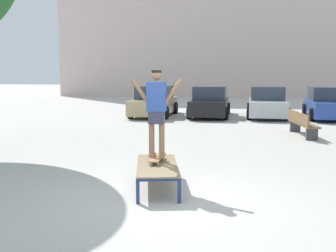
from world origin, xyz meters
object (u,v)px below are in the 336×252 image
Objects in this scene: car_tan at (154,102)px; skate_box at (157,167)px; skater at (157,107)px; car_black at (210,103)px; skateboard at (157,158)px; car_silver at (267,103)px; car_blue at (327,104)px; park_bench at (302,123)px.

skate_box is at bearing -79.88° from car_tan.
skate_box is 12.85m from car_tan.
car_black is at bearing 87.44° from skater.
skate_box is at bearing -92.33° from car_black.
car_silver reaches higher than skateboard.
skate_box is 0.25m from skateboard.
skate_box is 0.47× the size of car_blue.
park_bench is (0.61, -5.82, -0.24)m from car_silver.
skateboard is at bearing -79.90° from car_tan.
car_blue is 6.03m from park_bench.
car_tan reaches higher than skate_box.
skate_box is at bearing -79.11° from skater.
skate_box is 2.50× the size of skateboard.
skateboard is at bearing -92.56° from car_black.
car_black is (2.78, 0.14, 0.00)m from car_tan.
skateboard is 0.19× the size of car_tan.
car_tan is (-2.26, 12.64, 0.28)m from skate_box.
car_tan is 8.34m from park_bench.
skater is at bearing -79.90° from car_tan.
park_bench is at bearing 59.92° from skateboard.
car_blue is at bearing 0.06° from car_tan.
skateboard is 0.99m from skater.
park_bench is at bearing -42.35° from car_tan.
park_bench reaches higher than skateboard.
car_tan is 2.78m from car_black.
skateboard is 0.33× the size of park_bench.
car_blue is (6.11, 12.43, 0.15)m from skateboard.
skateboard is 0.19× the size of car_blue.
car_blue is at bearing 64.37° from skate_box.
car_black is at bearing 87.44° from skateboard.
car_black is at bearing 120.44° from park_bench.
skater is at bearing -120.08° from park_bench.
skateboard is at bearing -104.81° from car_silver.
car_blue is at bearing 63.82° from skateboard.
park_bench is at bearing -59.56° from car_black.
skater is 0.39× the size of car_blue.
skater reaches higher than skateboard.
skater is 13.88m from car_blue.
car_blue is (2.78, -0.19, 0.00)m from car_silver.
car_black is (0.56, 12.57, 0.15)m from skateboard.
car_black is (0.52, 12.79, 0.28)m from skate_box.
car_silver is at bearing 95.96° from park_bench.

